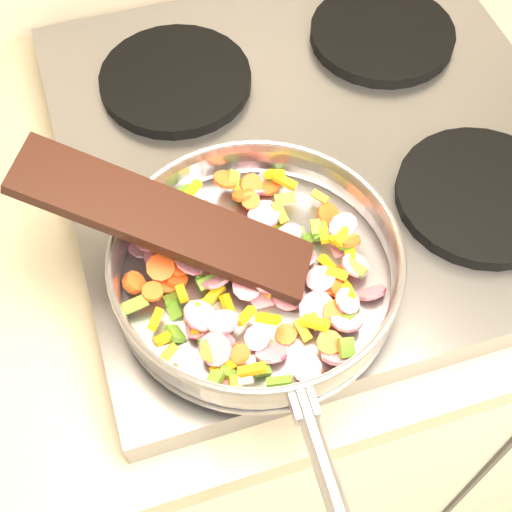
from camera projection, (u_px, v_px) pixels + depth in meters
name	position (u px, v px, depth m)	size (l,w,h in m)	color
cooktop	(318.00, 150.00, 0.86)	(0.60, 0.60, 0.04)	#939399
grate_fl	(241.00, 260.00, 0.75)	(0.19, 0.19, 0.02)	black
grate_fr	(481.00, 195.00, 0.79)	(0.19, 0.19, 0.02)	black
grate_bl	(175.00, 80.00, 0.89)	(0.19, 0.19, 0.02)	black
grate_br	(382.00, 34.00, 0.94)	(0.19, 0.19, 0.02)	black
saute_pan	(257.00, 268.00, 0.70)	(0.32, 0.49, 0.05)	#9E9EA5
vegetable_heap	(246.00, 269.00, 0.71)	(0.26, 0.26, 0.05)	#C0124B
wooden_spatula	(165.00, 220.00, 0.68)	(0.29, 0.07, 0.01)	black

